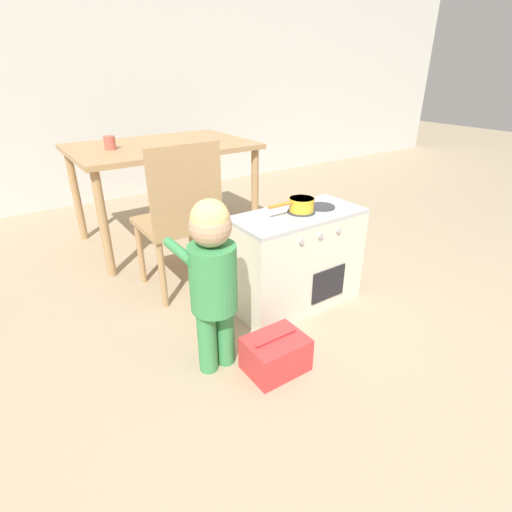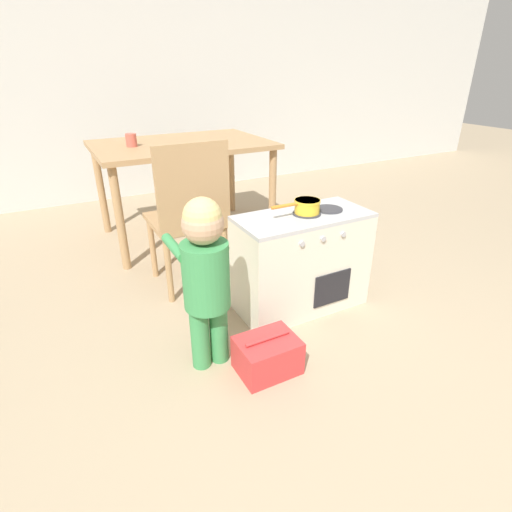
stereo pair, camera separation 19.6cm
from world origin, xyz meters
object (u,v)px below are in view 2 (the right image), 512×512
at_px(child_figure, 205,268).
at_px(dining_table, 182,154).
at_px(toy_pot, 306,205).
at_px(toy_basket, 267,355).
at_px(play_kitchen, 301,262).
at_px(cup_on_table, 131,140).
at_px(dining_chair_near, 189,214).

relative_size(child_figure, dining_table, 0.63).
xyz_separation_m(toy_pot, toy_basket, (-0.45, -0.39, -0.52)).
xyz_separation_m(play_kitchen, cup_on_table, (-0.58, 1.31, 0.51)).
height_order(child_figure, cup_on_table, cup_on_table).
xyz_separation_m(toy_basket, dining_chair_near, (-0.03, 0.88, 0.40)).
xyz_separation_m(dining_table, cup_on_table, (-0.36, -0.00, 0.13)).
bearing_deg(dining_chair_near, dining_table, 72.94).
bearing_deg(dining_table, dining_chair_near, -107.06).
distance_m(child_figure, dining_chair_near, 0.72).
bearing_deg(toy_pot, dining_table, 99.82).
xyz_separation_m(child_figure, cup_on_table, (0.07, 1.53, 0.29)).
bearing_deg(cup_on_table, toy_pot, -65.82).
bearing_deg(child_figure, play_kitchen, 18.55).
relative_size(toy_pot, toy_basket, 1.05).
bearing_deg(dining_chair_near, child_figure, -103.91).
relative_size(toy_basket, dining_chair_near, 0.30).
relative_size(toy_basket, cup_on_table, 3.02).
height_order(child_figure, toy_basket, child_figure).
height_order(dining_table, cup_on_table, cup_on_table).
distance_m(toy_basket, dining_table, 1.81).
bearing_deg(cup_on_table, play_kitchen, -66.30).
bearing_deg(child_figure, cup_on_table, 87.50).
relative_size(dining_table, cup_on_table, 14.24).
height_order(toy_basket, cup_on_table, cup_on_table).
distance_m(play_kitchen, dining_table, 1.38).
distance_m(child_figure, toy_basket, 0.50).
bearing_deg(play_kitchen, dining_table, 99.26).
relative_size(play_kitchen, dining_table, 0.57).
distance_m(dining_table, dining_chair_near, 0.89).
distance_m(dining_chair_near, cup_on_table, 0.89).
distance_m(toy_basket, cup_on_table, 1.85).
bearing_deg(play_kitchen, toy_basket, -138.02).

